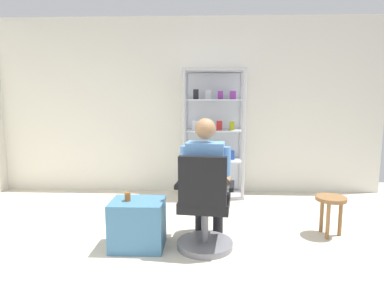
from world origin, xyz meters
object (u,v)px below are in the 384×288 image
at_px(office_chair, 204,211).
at_px(wooden_stool, 331,205).
at_px(storage_crate, 138,224).
at_px(seated_shopkeeper, 206,175).
at_px(tea_glass, 128,197).
at_px(display_cabinet_main, 213,132).

bearing_deg(office_chair, wooden_stool, 16.44).
relative_size(office_chair, storage_crate, 1.85).
bearing_deg(office_chair, seated_shopkeeper, 83.52).
height_order(tea_glass, wooden_stool, tea_glass).
relative_size(office_chair, wooden_stool, 2.22).
distance_m(seated_shopkeeper, storage_crate, 0.84).
bearing_deg(storage_crate, seated_shopkeeper, 11.03).
xyz_separation_m(office_chair, tea_glass, (-0.75, 0.01, 0.13)).
xyz_separation_m(storage_crate, wooden_stool, (2.01, 0.37, 0.10)).
distance_m(storage_crate, tea_glass, 0.30).
distance_m(office_chair, tea_glass, 0.76).
height_order(display_cabinet_main, wooden_stool, display_cabinet_main).
xyz_separation_m(display_cabinet_main, wooden_stool, (1.23, -1.49, -0.62)).
relative_size(office_chair, seated_shopkeeper, 0.74).
bearing_deg(tea_glass, display_cabinet_main, 65.04).
xyz_separation_m(office_chair, seated_shopkeeper, (0.02, 0.16, 0.32)).
distance_m(display_cabinet_main, office_chair, 1.98).
bearing_deg(wooden_stool, tea_glass, -169.57).
bearing_deg(display_cabinet_main, office_chair, -93.78).
height_order(office_chair, storage_crate, office_chair).
xyz_separation_m(seated_shopkeeper, tea_glass, (-0.77, -0.15, -0.19)).
bearing_deg(seated_shopkeeper, tea_glass, -168.97).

